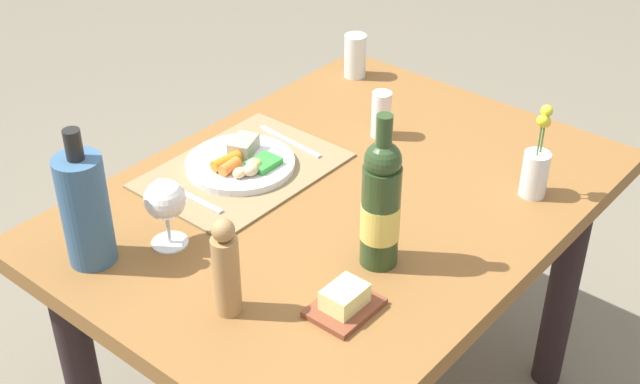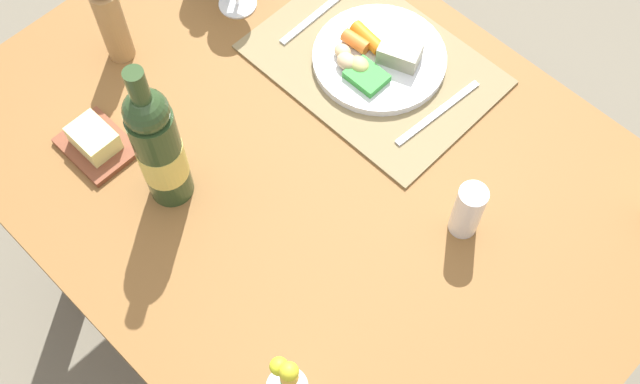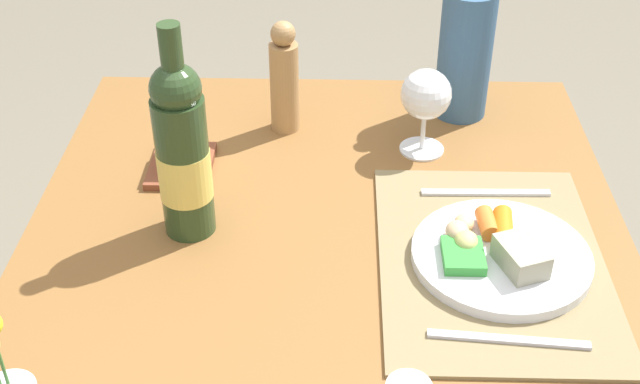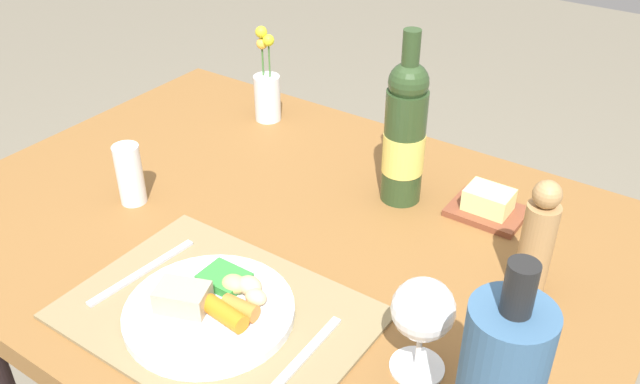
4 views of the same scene
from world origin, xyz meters
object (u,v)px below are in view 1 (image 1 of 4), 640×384
knife (188,196)px  dinner_plate (241,162)px  fork (290,141)px  cooler_bottle (85,209)px  water_tumbler (355,58)px  pepper_mill (226,269)px  dining_table (341,238)px  flower_vase (536,167)px  butter_dish (345,302)px  wine_glass (165,201)px  wine_bottle (381,205)px  salt_shaker (381,114)px

knife → dinner_plate: bearing=177.1°
fork → cooler_bottle: cooler_bottle is taller
water_tumbler → pepper_mill: (0.91, 0.42, 0.04)m
dining_table → dinner_plate: bearing=-75.1°
flower_vase → cooler_bottle: 0.94m
dinner_plate → flower_vase: 0.65m
dinner_plate → pepper_mill: bearing=41.4°
butter_dish → flower_vase: size_ratio=0.60×
butter_dish → cooler_bottle: 0.52m
dining_table → pepper_mill: (0.42, 0.08, 0.21)m
wine_glass → wine_bottle: bearing=122.0°
pepper_mill → dining_table: bearing=-169.6°
dinner_plate → fork: size_ratio=1.24×
dining_table → wine_glass: bearing=-23.6°
water_tumbler → wine_glass: bearing=12.4°
knife → cooler_bottle: cooler_bottle is taller
knife → water_tumbler: size_ratio=1.67×
butter_dish → salt_shaker: (-0.56, -0.33, 0.04)m
dinner_plate → salt_shaker: size_ratio=2.15×
dinner_plate → cooler_bottle: size_ratio=0.86×
cooler_bottle → wine_glass: size_ratio=1.96×
salt_shaker → flower_vase: 0.41m
salt_shaker → water_tumbler: water_tumbler is taller
dining_table → salt_shaker: salt_shaker is taller
wine_bottle → salt_shaker: bearing=-143.9°
dining_table → butter_dish: 0.40m
dining_table → flower_vase: (-0.27, 0.32, 0.19)m
knife → wine_bottle: size_ratio=0.62×
flower_vase → cooler_bottle: cooler_bottle is taller
salt_shaker → wine_bottle: (0.40, 0.29, 0.08)m
dinner_plate → water_tumbler: size_ratio=2.09×
wine_bottle → wine_glass: wine_bottle is taller
fork → cooler_bottle: size_ratio=0.69×
fork → water_tumbler: 0.41m
fork → water_tumbler: (-0.39, -0.11, 0.04)m
wine_bottle → wine_glass: size_ratio=2.18×
wine_glass → knife: bearing=-146.3°
salt_shaker → cooler_bottle: (0.75, -0.14, 0.06)m
butter_dish → fork: bearing=-129.0°
cooler_bottle → fork: bearing=179.8°
wine_bottle → flower_vase: (-0.41, 0.12, -0.06)m
dinner_plate → butter_dish: (0.23, 0.48, 0.00)m
flower_vase → pepper_mill: (0.69, -0.24, 0.03)m
salt_shaker → wine_glass: 0.63m
water_tumbler → dining_table: bearing=35.1°
salt_shaker → pepper_mill: (0.69, 0.17, 0.04)m
fork → knife: bearing=2.2°
butter_dish → pepper_mill: bearing=-50.4°
flower_vase → wine_glass: bearing=-37.0°
dining_table → pepper_mill: bearing=10.4°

